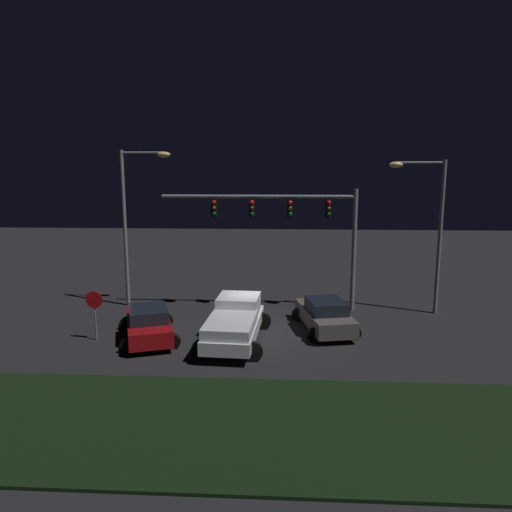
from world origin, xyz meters
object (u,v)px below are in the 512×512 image
object	(u,v)px
traffic_signal_gantry	(291,217)
pickup_truck	(235,319)
car_sedan	(148,323)
stop_sign	(95,306)
street_lamp_right	(429,218)
car_sedan_far	(325,315)
street_lamp_left	(134,210)

from	to	relation	value
traffic_signal_gantry	pickup_truck	bearing A→B (deg)	-115.69
car_sedan	traffic_signal_gantry	bearing A→B (deg)	-70.78
car_sedan	stop_sign	size ratio (longest dim) A/B	2.13
pickup_truck	traffic_signal_gantry	distance (m)	6.96
street_lamp_right	pickup_truck	bearing A→B (deg)	-153.35
car_sedan_far	street_lamp_right	distance (m)	7.62
street_lamp_left	traffic_signal_gantry	bearing A→B (deg)	-1.90
car_sedan	street_lamp_left	distance (m)	7.37
pickup_truck	car_sedan	world-z (taller)	pickup_truck
pickup_truck	street_lamp_right	bearing A→B (deg)	-59.95
car_sedan	car_sedan_far	distance (m)	8.12
pickup_truck	stop_sign	bearing A→B (deg)	95.05
pickup_truck	traffic_signal_gantry	xyz separation A→B (m)	(2.46, 5.11, 4.03)
car_sedan_far	stop_sign	bearing A→B (deg)	88.94
pickup_truck	street_lamp_right	distance (m)	11.42
traffic_signal_gantry	stop_sign	world-z (taller)	traffic_signal_gantry
stop_sign	street_lamp_right	bearing A→B (deg)	17.53
pickup_truck	street_lamp_right	world-z (taller)	street_lamp_right
pickup_truck	traffic_signal_gantry	world-z (taller)	traffic_signal_gantry
car_sedan_far	traffic_signal_gantry	size ratio (longest dim) A/B	0.45
car_sedan	traffic_signal_gantry	xyz separation A→B (m)	(6.35, 5.06, 4.29)
pickup_truck	stop_sign	distance (m)	6.21
traffic_signal_gantry	stop_sign	xyz separation A→B (m)	(-8.64, -5.29, -3.47)
pickup_truck	car_sedan_far	bearing A→B (deg)	-63.57
car_sedan	stop_sign	bearing A→B (deg)	76.49
pickup_truck	car_sedan	distance (m)	3.89
car_sedan_far	pickup_truck	bearing A→B (deg)	101.45
pickup_truck	stop_sign	world-z (taller)	stop_sign
traffic_signal_gantry	street_lamp_right	world-z (taller)	street_lamp_right
pickup_truck	car_sedan	bearing A→B (deg)	92.57
street_lamp_left	street_lamp_right	bearing A→B (deg)	-2.24
car_sedan	stop_sign	xyz separation A→B (m)	(-2.29, -0.23, 0.82)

